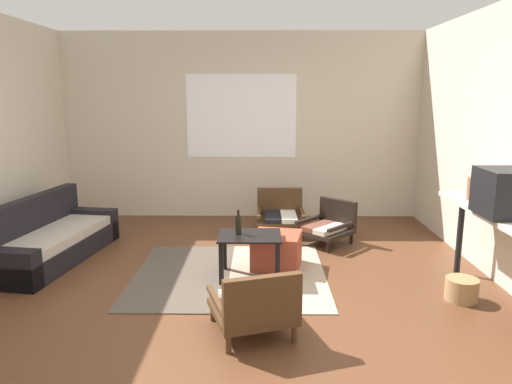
{
  "coord_description": "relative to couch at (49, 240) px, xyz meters",
  "views": [
    {
      "loc": [
        0.29,
        -4.0,
        1.81
      ],
      "look_at": [
        0.24,
        0.92,
        0.8
      ],
      "focal_mm": 33.31,
      "sensor_mm": 36.0,
      "label": 1
    }
  ],
  "objects": [
    {
      "name": "far_wall_with_window",
      "position": [
        2.07,
        2.03,
        1.13
      ],
      "size": [
        5.6,
        0.13,
        2.7
      ],
      "color": "beige",
      "rests_on": "ground"
    },
    {
      "name": "clay_vase",
      "position": [
        4.38,
        -0.74,
        0.75
      ],
      "size": [
        0.24,
        0.24,
        0.3
      ],
      "color": "brown",
      "rests_on": "console_shelf"
    },
    {
      "name": "glass_bottle",
      "position": [
        2.13,
        -0.47,
        0.32
      ],
      "size": [
        0.06,
        0.06,
        0.25
      ],
      "color": "black",
      "rests_on": "coffee_table"
    },
    {
      "name": "ottoman_orange",
      "position": [
        2.53,
        -0.22,
        -0.04
      ],
      "size": [
        0.57,
        0.57,
        0.37
      ],
      "primitive_type": "cube",
      "rotation": [
        0.0,
        0.0,
        -0.19
      ],
      "color": "#993D28",
      "rests_on": "ground"
    },
    {
      "name": "armchair_corner",
      "position": [
        3.2,
        0.63,
        0.02
      ],
      "size": [
        0.77,
        0.77,
        0.53
      ],
      "color": "black",
      "rests_on": "ground"
    },
    {
      "name": "armchair_striped_foreground",
      "position": [
        2.31,
        -1.69,
        0.02
      ],
      "size": [
        0.74,
        0.76,
        0.55
      ],
      "color": "#472D19",
      "rests_on": "ground"
    },
    {
      "name": "area_rug",
      "position": [
        2.04,
        -0.44,
        -0.22
      ],
      "size": [
        1.95,
        1.8,
        0.01
      ],
      "color": "#4C4238",
      "rests_on": "ground"
    },
    {
      "name": "ground_plane",
      "position": [
        2.07,
        -1.03,
        -0.22
      ],
      "size": [
        7.8,
        7.8,
        0.0
      ],
      "primitive_type": "plane",
      "color": "#56331E"
    },
    {
      "name": "couch",
      "position": [
        0.0,
        0.0,
        0.0
      ],
      "size": [
        0.95,
        1.89,
        0.7
      ],
      "color": "black",
      "rests_on": "ground"
    },
    {
      "name": "console_shelf",
      "position": [
        4.38,
        -1.12,
        0.54
      ],
      "size": [
        0.45,
        1.59,
        0.86
      ],
      "color": "beige",
      "rests_on": "ground"
    },
    {
      "name": "wicker_basket",
      "position": [
        4.16,
        -1.03,
        -0.12
      ],
      "size": [
        0.29,
        0.29,
        0.21
      ],
      "primitive_type": "cylinder",
      "color": "#9E7A4C",
      "rests_on": "ground"
    },
    {
      "name": "armchair_by_window",
      "position": [
        2.62,
        1.17,
        0.03
      ],
      "size": [
        0.62,
        0.61,
        0.55
      ],
      "color": "#472D19",
      "rests_on": "ground"
    },
    {
      "name": "coffee_table",
      "position": [
        2.25,
        -0.5,
        0.13
      ],
      "size": [
        0.62,
        0.49,
        0.44
      ],
      "color": "black",
      "rests_on": "ground"
    }
  ]
}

